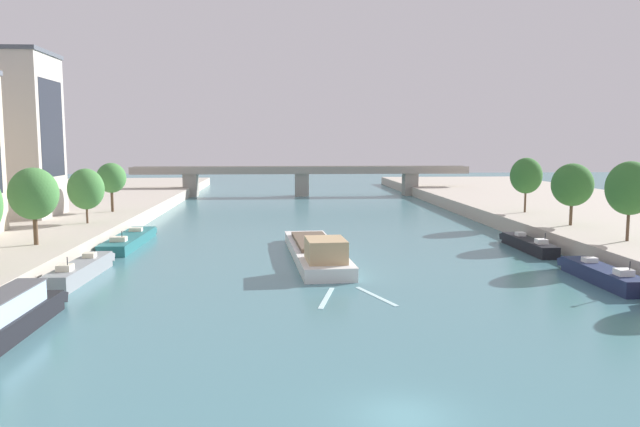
% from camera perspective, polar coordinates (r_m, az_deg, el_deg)
% --- Properties ---
extents(ground_plane, '(400.00, 400.00, 0.00)m').
position_cam_1_polar(ground_plane, '(26.31, 7.83, -18.27)').
color(ground_plane, teal).
extents(quay_right, '(36.00, 170.00, 1.88)m').
position_cam_1_polar(quay_right, '(91.39, 26.26, -0.43)').
color(quay_right, '#B7AD9E').
rests_on(quay_right, ground).
extents(barge_midriver, '(5.61, 22.46, 3.05)m').
position_cam_1_polar(barge_midriver, '(57.81, -0.33, -3.48)').
color(barge_midriver, silver).
rests_on(barge_midriver, ground).
extents(wake_behind_barge, '(5.59, 6.07, 0.03)m').
position_cam_1_polar(wake_behind_barge, '(44.45, 2.93, -7.77)').
color(wake_behind_barge, silver).
rests_on(wake_behind_barge, ground).
extents(moored_boat_left_second, '(2.31, 11.26, 2.62)m').
position_cam_1_polar(moored_boat_left_second, '(40.28, -26.63, -8.40)').
color(moored_boat_left_second, black).
rests_on(moored_boat_left_second, ground).
extents(moored_boat_left_midway, '(2.38, 12.01, 2.45)m').
position_cam_1_polar(moored_boat_left_midway, '(53.78, -21.37, -4.93)').
color(moored_boat_left_midway, gray).
rests_on(moored_boat_left_midway, ground).
extents(moored_boat_left_upstream, '(3.05, 15.31, 2.20)m').
position_cam_1_polar(moored_boat_left_upstream, '(69.47, -17.32, -2.36)').
color(moored_boat_left_upstream, '#23666B').
rests_on(moored_boat_left_upstream, ground).
extents(moored_boat_right_upstream, '(2.22, 11.15, 2.34)m').
position_cam_1_polar(moored_boat_right_upstream, '(53.70, 24.76, -5.16)').
color(moored_boat_right_upstream, '#1E284C').
rests_on(moored_boat_right_upstream, ground).
extents(moored_boat_right_near, '(1.87, 11.47, 2.28)m').
position_cam_1_polar(moored_boat_right_near, '(66.82, 18.80, -2.72)').
color(moored_boat_right_near, black).
rests_on(moored_boat_right_near, ground).
extents(tree_left_nearest, '(4.31, 4.31, 6.97)m').
position_cam_1_polar(tree_left_nearest, '(60.52, -25.12, 1.67)').
color(tree_left_nearest, brown).
rests_on(tree_left_nearest, quay_left).
extents(tree_left_by_lamp, '(4.05, 4.05, 6.26)m').
position_cam_1_polar(tree_left_by_lamp, '(74.61, -20.97, 2.14)').
color(tree_left_by_lamp, brown).
rests_on(tree_left_by_lamp, quay_left).
extents(tree_left_midway, '(3.84, 3.84, 6.51)m').
position_cam_1_polar(tree_left_midway, '(86.04, -18.87, 3.14)').
color(tree_left_midway, brown).
rests_on(tree_left_midway, quay_left).
extents(tree_right_far, '(4.36, 4.36, 7.48)m').
position_cam_1_polar(tree_right_far, '(63.78, 26.91, 2.11)').
color(tree_right_far, brown).
rests_on(tree_right_far, quay_right).
extents(tree_right_end_of_row, '(4.52, 4.52, 6.91)m').
position_cam_1_polar(tree_right_end_of_row, '(73.45, 22.44, 2.48)').
color(tree_right_end_of_row, brown).
rests_on(tree_right_end_of_row, quay_right).
extents(tree_right_distant, '(4.13, 4.13, 7.22)m').
position_cam_1_polar(tree_right_distant, '(85.14, 18.65, 3.36)').
color(tree_right_distant, brown).
rests_on(tree_right_distant, quay_right).
extents(building_left_middle, '(12.74, 9.82, 20.36)m').
position_cam_1_polar(building_left_middle, '(85.83, -27.58, 6.55)').
color(building_left_middle, '#BCB2A8').
rests_on(building_left_middle, quay_left).
extents(bridge_far, '(69.87, 4.40, 6.15)m').
position_cam_1_polar(bridge_far, '(127.89, -1.71, 3.45)').
color(bridge_far, gray).
rests_on(bridge_far, ground).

